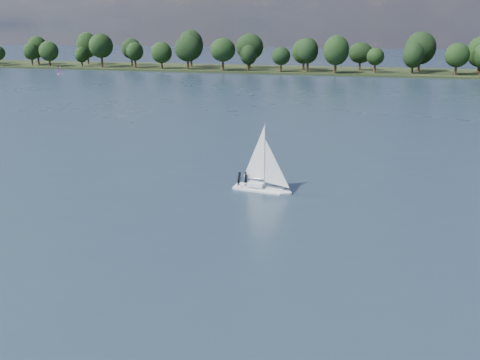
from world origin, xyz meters
TOP-DOWN VIEW (x-y plane):
  - ground at (0.00, 100.00)m, footprint 700.00×700.00m
  - far_shore at (0.00, 212.00)m, footprint 660.00×40.00m
  - sailboat at (-8.40, 38.95)m, footprint 6.72×2.71m
  - dinghy_pink at (-121.00, 169.02)m, footprint 2.40×2.32m
  - treeline at (-16.34, 208.53)m, footprint 562.54×73.96m

SIDE VIEW (x-z plane):
  - ground at x=0.00m, z-range 0.00..0.00m
  - far_shore at x=0.00m, z-range -0.75..0.75m
  - dinghy_pink at x=-121.00m, z-range -1.01..2.83m
  - sailboat at x=-8.40m, z-range -1.90..6.70m
  - treeline at x=-16.34m, z-range -0.92..17.09m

